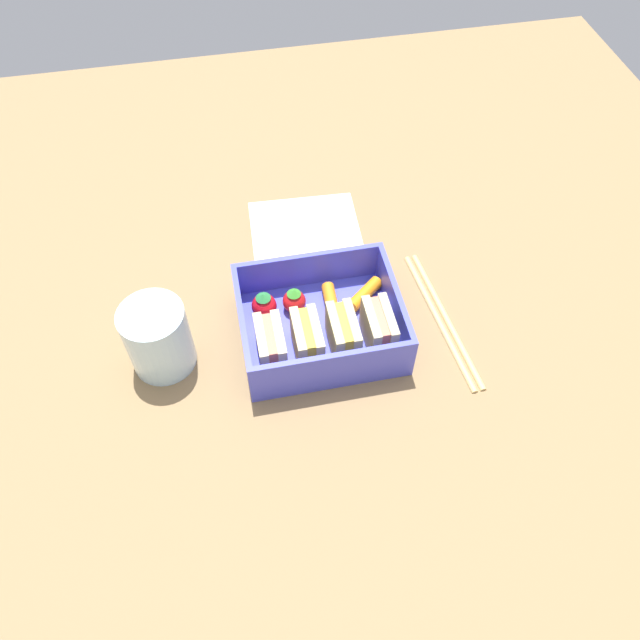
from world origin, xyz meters
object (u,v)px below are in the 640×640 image
Objects in this scene: chopstick_pair at (442,317)px; sandwich_left at (379,328)px; drinking_glass at (158,340)px; folded_napkin at (305,227)px; sandwich_center at (307,339)px; carrot_stick_far_left at (331,303)px; strawberry_left at (294,301)px; sandwich_center_right at (271,345)px; strawberry_far_left at (264,305)px; sandwich_center_left at (343,333)px; carrot_stick_left at (365,294)px.

sandwich_left is at bearing 14.65° from chopstick_pair.
drinking_glass is 25.40cm from folded_napkin.
chopstick_pair is (-15.96, -2.16, -3.13)cm from sandwich_center.
strawberry_left reaches higher than carrot_stick_far_left.
strawberry_far_left is at bearing -91.09° from sandwich_center_right.
carrot_stick_left is (-3.89, -6.00, -1.54)cm from sandwich_center_left.
strawberry_far_left is 15.48cm from folded_napkin.
carrot_stick_left is (-7.74, -6.00, -1.54)cm from sandwich_center.
sandwich_center is (7.69, 0.00, 0.00)cm from sandwich_left.
strawberry_far_left is at bearing -38.31° from sandwich_center_left.
strawberry_far_left is (11.47, 0.02, 0.78)cm from carrot_stick_left.
sandwich_left is at bearing 102.62° from folded_napkin.
carrot_stick_far_left is at bearing -124.44° from sandwich_center.
sandwich_center_right is at bearing 167.40° from drinking_glass.
sandwich_center_left is 1.00× the size of sandwich_center_right.
sandwich_center_right is 21.06cm from folded_napkin.
drinking_glass is at bearing -0.67° from chopstick_pair.
sandwich_center_left reaches higher than carrot_stick_left.
sandwich_center_right is 0.28× the size of chopstick_pair.
carrot_stick_far_left is 0.26× the size of chopstick_pair.
drinking_glass is at bearing -12.60° from sandwich_center_right.
drinking_glass reaches higher than sandwich_center.
sandwich_center_left reaches higher than strawberry_far_left.
sandwich_center reaches higher than carrot_stick_far_left.
chopstick_pair is at bearing -173.77° from sandwich_center_right.
strawberry_left reaches higher than folded_napkin.
strawberry_far_left is (-0.11, -5.98, -0.76)cm from sandwich_center_right.
carrot_stick_far_left is at bearing -15.14° from chopstick_pair.
sandwich_center_left is 7.69cm from sandwich_center_right.
sandwich_center is 15.37cm from drinking_glass.
carrot_stick_left is at bearing -172.37° from carrot_stick_far_left.
folded_napkin is (-7.04, -13.55, -2.52)cm from strawberry_far_left.
sandwich_left and sandwich_center have the same top height.
carrot_stick_left is 11.49cm from strawberry_far_left.
sandwich_center_left is at bearing 0.00° from sandwich_left.
sandwich_center is 0.28× the size of chopstick_pair.
sandwich_center_right is 20.16cm from chopstick_pair.
sandwich_left is 22.99cm from drinking_glass.
sandwich_center is 6.81cm from carrot_stick_far_left.
chopstick_pair reaches higher than folded_napkin.
carrot_stick_far_left is at bearing -89.00° from sandwich_center_left.
folded_napkin is at bearing -110.12° from sandwich_center_right.
sandwich_center_right reaches higher than strawberry_far_left.
strawberry_left is 16.91cm from chopstick_pair.
drinking_glass is at bearing -6.31° from sandwich_left.
strawberry_far_left is at bearing -163.17° from drinking_glass.
chopstick_pair is (-19.69, 3.82, -2.37)cm from strawberry_far_left.
drinking_glass reaches higher than chopstick_pair.
sandwich_center_left is at bearing 141.69° from strawberry_far_left.
chopstick_pair is at bearing -165.35° from sandwich_left.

